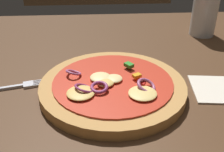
% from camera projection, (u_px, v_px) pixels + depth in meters
% --- Properties ---
extents(dining_table, '(1.49, 0.99, 0.03)m').
position_uv_depth(dining_table, '(133.00, 108.00, 0.47)').
color(dining_table, '#4C301C').
rests_on(dining_table, ground).
extents(pizza, '(0.26, 0.26, 0.04)m').
position_uv_depth(pizza, '(113.00, 86.00, 0.48)').
color(pizza, tan).
rests_on(pizza, dining_table).
extents(fork, '(0.18, 0.05, 0.01)m').
position_uv_depth(fork, '(6.00, 88.00, 0.49)').
color(fork, silver).
rests_on(fork, dining_table).
extents(beer_glass, '(0.06, 0.06, 0.14)m').
position_uv_depth(beer_glass, '(205.00, 11.00, 0.70)').
color(beer_glass, silver).
rests_on(beer_glass, dining_table).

